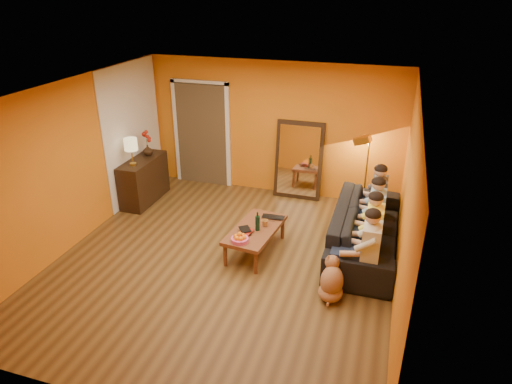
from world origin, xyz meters
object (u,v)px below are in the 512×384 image
(sofa, at_px, (365,229))
(vase, at_px, (148,150))
(coffee_table, at_px, (255,240))
(person_far_left, at_px, (370,250))
(table_lamp, at_px, (132,152))
(person_mid_right, at_px, (376,214))
(floor_lamp, at_px, (366,176))
(wine_bottle, at_px, (258,221))
(mirror_frame, at_px, (299,160))
(dog, at_px, (332,278))
(person_mid_left, at_px, (373,230))
(person_far_right, at_px, (378,199))
(sideboard, at_px, (144,180))
(laptop, at_px, (273,219))
(tumbler, at_px, (265,223))

(sofa, distance_m, vase, 4.36)
(coffee_table, relative_size, person_far_left, 1.00)
(table_lamp, distance_m, sofa, 4.31)
(person_far_left, height_order, person_mid_right, same)
(coffee_table, xyz_separation_m, floor_lamp, (1.49, 1.91, 0.51))
(floor_lamp, xyz_separation_m, person_far_left, (0.28, -2.34, -0.11))
(person_mid_right, height_order, wine_bottle, person_mid_right)
(mirror_frame, xyz_separation_m, dog, (1.14, -3.00, -0.46))
(person_mid_left, bearing_deg, person_far_right, 90.00)
(wine_bottle, bearing_deg, sideboard, 156.00)
(person_mid_right, bearing_deg, floor_lamp, 102.67)
(floor_lamp, distance_m, laptop, 2.06)
(dog, bearing_deg, sofa, 82.82)
(dog, bearing_deg, table_lamp, 163.18)
(mirror_frame, relative_size, wine_bottle, 4.90)
(sofa, xyz_separation_m, floor_lamp, (-0.15, 1.34, 0.35))
(person_far_left, xyz_separation_m, person_mid_right, (0.00, 1.10, 0.00))
(wine_bottle, bearing_deg, laptop, 72.00)
(table_lamp, xyz_separation_m, wine_bottle, (2.66, -0.88, -0.53))
(coffee_table, height_order, person_mid_right, person_mid_right)
(laptop, height_order, vase, vase)
(sideboard, height_order, person_mid_right, person_mid_right)
(table_lamp, xyz_separation_m, dog, (3.93, -1.62, -0.81))
(mirror_frame, xyz_separation_m, person_mid_right, (1.58, -1.53, -0.15))
(coffee_table, relative_size, person_far_right, 1.00)
(person_far_left, bearing_deg, coffee_table, 166.56)
(person_mid_right, relative_size, vase, 6.01)
(mirror_frame, bearing_deg, laptop, -90.12)
(mirror_frame, bearing_deg, vase, -163.43)
(person_far_left, relative_size, person_far_right, 1.00)
(sideboard, height_order, tumbler, sideboard)
(person_far_left, height_order, person_mid_left, same)
(mirror_frame, height_order, tumbler, mirror_frame)
(floor_lamp, relative_size, person_far_left, 1.18)
(floor_lamp, height_order, dog, floor_lamp)
(mirror_frame, distance_m, sideboard, 3.01)
(sideboard, distance_m, tumbler, 2.91)
(sideboard, distance_m, floor_lamp, 4.18)
(tumbler, distance_m, laptop, 0.24)
(sofa, distance_m, laptop, 1.47)
(person_mid_right, bearing_deg, person_far_right, 90.00)
(sideboard, xyz_separation_m, vase, (0.00, 0.25, 0.53))
(coffee_table, height_order, person_far_right, person_far_right)
(dog, relative_size, vase, 2.95)
(table_lamp, xyz_separation_m, person_mid_right, (4.37, -0.15, -0.49))
(sofa, distance_m, coffee_table, 1.74)
(mirror_frame, distance_m, sofa, 2.22)
(dog, xyz_separation_m, person_far_right, (0.44, 2.02, 0.31))
(person_far_left, bearing_deg, person_far_right, 90.00)
(person_far_left, relative_size, laptop, 3.36)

